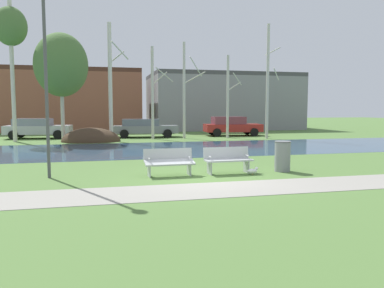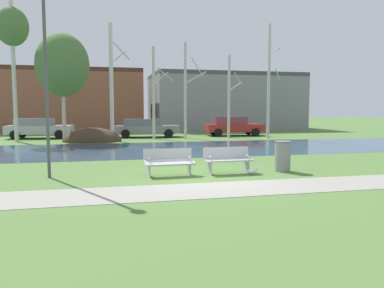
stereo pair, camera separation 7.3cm
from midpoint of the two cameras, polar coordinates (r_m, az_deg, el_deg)
The scene contains 21 objects.
ground_plane at distance 21.56m, azimuth -5.25°, elevation -0.45°, with size 120.00×120.00×0.00m, color #517538.
paved_path_strip at distance 10.32m, azimuth 4.25°, elevation -6.76°, with size 60.00×1.91×0.01m, color gray.
river_band at distance 20.47m, azimuth -4.79°, elevation -0.74°, with size 80.00×8.00×0.01m, color #33516B.
soil_mound at distance 26.04m, azimuth -14.91°, elevation 0.39°, with size 3.81×3.19×1.81m, color #423021.
bench_left at distance 12.30m, azimuth -3.62°, elevation -2.59°, with size 1.61×0.60×0.87m.
bench_right at distance 12.79m, azimuth 5.22°, elevation -2.29°, with size 1.61×0.61×0.87m.
trash_bin at distance 13.50m, azimuth 13.22°, elevation -1.71°, with size 0.56×0.56×1.05m.
seagull at distance 12.66m, azimuth 8.90°, elevation -3.98°, with size 0.42×0.16×0.25m.
streetlamp at distance 12.75m, azimuth -21.29°, elevation 13.30°, with size 0.32×0.32×6.13m.
birch_far_left at distance 27.88m, azimuth -25.57°, elevation 15.29°, with size 2.05×2.05×9.46m.
birch_left at distance 26.94m, azimuth -19.05°, elevation 11.09°, with size 3.46×3.46×7.09m.
birch_center_left at distance 26.00m, azimuth -12.14°, elevation 9.18°, with size 1.35×2.16×7.74m.
birch_center at distance 27.21m, azimuth -5.91°, elevation 7.74°, with size 1.58×2.51×6.48m.
birch_center_right at distance 27.61m, azimuth -1.15°, elevation 8.16°, with size 1.62×2.79×6.87m.
birch_right at distance 28.26m, azimuth 5.35°, elevation 7.15°, with size 1.14×1.99×6.03m.
birch_far_right at distance 28.01m, azimuth 11.19°, elevation 9.19°, with size 1.00×1.73×8.09m.
parked_van_nearest_silver at distance 29.84m, azimuth -22.20°, elevation 2.26°, with size 4.68×2.33×1.44m.
parked_sedan_second_grey at distance 29.05m, azimuth -7.23°, elevation 2.48°, with size 4.93×2.31×1.38m.
parked_hatch_third_red at distance 30.62m, azimuth 5.84°, elevation 2.74°, with size 4.64×2.40×1.51m.
building_brick_low at distance 40.31m, azimuth -19.63°, elevation 6.18°, with size 16.13×7.55×5.95m.
building_grey_warehouse at distance 41.42m, azimuth 4.38°, elevation 6.31°, with size 15.14×9.34×5.75m.
Camera 1 is at (-3.14, -11.22, 2.17)m, focal length 35.69 mm.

